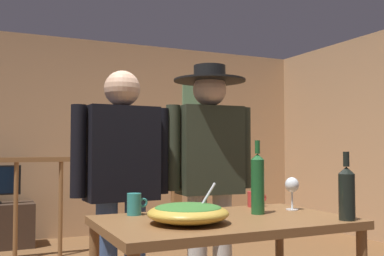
# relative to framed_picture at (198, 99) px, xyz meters

# --- Properties ---
(back_wall) EXTENTS (6.05, 0.10, 2.53)m
(back_wall) POSITION_rel_framed_picture_xyz_m (-1.46, 0.06, -0.57)
(back_wall) COLOR tan
(back_wall) RESTS_ON ground_plane
(framed_picture) EXTENTS (0.48, 0.03, 0.57)m
(framed_picture) POSITION_rel_framed_picture_xyz_m (0.00, 0.00, 0.00)
(framed_picture) COLOR #61956A
(stair_railing) EXTENTS (3.58, 0.10, 1.08)m
(stair_railing) POSITION_rel_framed_picture_xyz_m (-2.02, -0.96, -1.17)
(stair_railing) COLOR brown
(stair_railing) RESTS_ON ground_plane
(serving_table) EXTENTS (1.19, 0.73, 0.78)m
(serving_table) POSITION_rel_framed_picture_xyz_m (-1.72, -3.89, -1.14)
(serving_table) COLOR brown
(serving_table) RESTS_ON ground_plane
(salad_bowl) EXTENTS (0.37, 0.37, 0.19)m
(salad_bowl) POSITION_rel_framed_picture_xyz_m (-1.94, -3.96, -1.00)
(salad_bowl) COLOR gold
(salad_bowl) RESTS_ON serving_table
(wine_glass) EXTENTS (0.08, 0.08, 0.18)m
(wine_glass) POSITION_rel_framed_picture_xyz_m (-1.24, -3.79, -0.92)
(wine_glass) COLOR silver
(wine_glass) RESTS_ON serving_table
(wine_bottle_dark) EXTENTS (0.08, 0.08, 0.32)m
(wine_bottle_dark) POSITION_rel_framed_picture_xyz_m (-1.22, -4.18, -0.92)
(wine_bottle_dark) COLOR black
(wine_bottle_dark) RESTS_ON serving_table
(wine_bottle_green) EXTENTS (0.07, 0.07, 0.38)m
(wine_bottle_green) POSITION_rel_framed_picture_xyz_m (-1.49, -3.84, -0.89)
(wine_bottle_green) COLOR #1E5628
(wine_bottle_green) RESTS_ON serving_table
(mug_red) EXTENTS (0.12, 0.09, 0.09)m
(mug_red) POSITION_rel_framed_picture_xyz_m (-1.35, -3.59, -1.01)
(mug_red) COLOR #B7332D
(mug_red) RESTS_ON serving_table
(mug_teal) EXTENTS (0.11, 0.07, 0.11)m
(mug_teal) POSITION_rel_framed_picture_xyz_m (-2.08, -3.61, -1.00)
(mug_teal) COLOR teal
(mug_teal) RESTS_ON serving_table
(person_standing_left) EXTENTS (0.62, 0.24, 1.59)m
(person_standing_left) POSITION_rel_framed_picture_xyz_m (-2.02, -3.15, -0.89)
(person_standing_left) COLOR #3D5684
(person_standing_left) RESTS_ON ground_plane
(person_standing_right) EXTENTS (0.61, 0.48, 1.67)m
(person_standing_right) POSITION_rel_framed_picture_xyz_m (-1.42, -3.15, -0.83)
(person_standing_right) COLOR beige
(person_standing_right) RESTS_ON ground_plane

